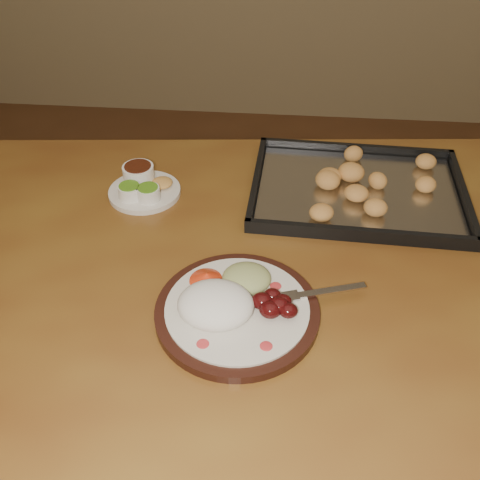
# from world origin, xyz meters

# --- Properties ---
(ground) EXTENTS (4.00, 4.00, 0.00)m
(ground) POSITION_xyz_m (0.00, 0.00, 0.00)
(ground) COLOR brown
(ground) RESTS_ON ground
(dining_table) EXTENTS (1.58, 1.04, 0.75)m
(dining_table) POSITION_xyz_m (-0.21, -0.08, 0.65)
(dining_table) COLOR brown
(dining_table) RESTS_ON ground
(dinner_plate) EXTENTS (0.35, 0.27, 0.06)m
(dinner_plate) POSITION_xyz_m (-0.22, -0.22, 0.77)
(dinner_plate) COLOR black
(dinner_plate) RESTS_ON dining_table
(condiment_saucer) EXTENTS (0.16, 0.16, 0.05)m
(condiment_saucer) POSITION_xyz_m (-0.45, 0.11, 0.77)
(condiment_saucer) COLOR silver
(condiment_saucer) RESTS_ON dining_table
(baking_tray) EXTENTS (0.47, 0.35, 0.05)m
(baking_tray) POSITION_xyz_m (0.02, 0.15, 0.76)
(baking_tray) COLOR black
(baking_tray) RESTS_ON dining_table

